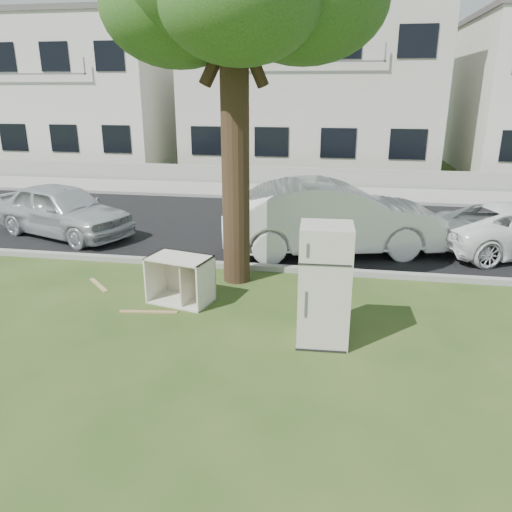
% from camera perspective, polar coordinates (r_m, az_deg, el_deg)
% --- Properties ---
extents(ground, '(120.00, 120.00, 0.00)m').
position_cam_1_polar(ground, '(8.55, -2.05, -7.20)').
color(ground, '#294719').
extents(road, '(120.00, 7.00, 0.01)m').
position_cam_1_polar(road, '(14.12, 2.93, 3.34)').
color(road, black).
rests_on(road, ground).
extents(kerb_near, '(120.00, 0.18, 0.12)m').
position_cam_1_polar(kerb_near, '(10.77, 0.61, -1.60)').
color(kerb_near, gray).
rests_on(kerb_near, ground).
extents(kerb_far, '(120.00, 0.18, 0.12)m').
position_cam_1_polar(kerb_far, '(17.55, 4.37, 6.33)').
color(kerb_far, gray).
rests_on(kerb_far, ground).
extents(sidewalk, '(120.00, 2.80, 0.01)m').
position_cam_1_polar(sidewalk, '(18.96, 4.80, 7.26)').
color(sidewalk, gray).
rests_on(sidewalk, ground).
extents(low_wall, '(120.00, 0.15, 0.70)m').
position_cam_1_polar(low_wall, '(20.47, 5.25, 9.07)').
color(low_wall, gray).
rests_on(low_wall, ground).
extents(townhouse_left, '(10.20, 8.16, 7.04)m').
position_cam_1_polar(townhouse_left, '(28.49, -19.62, 17.22)').
color(townhouse_left, silver).
rests_on(townhouse_left, ground).
extents(townhouse_center, '(11.22, 8.16, 7.44)m').
position_cam_1_polar(townhouse_center, '(25.08, 6.49, 18.53)').
color(townhouse_center, '#B5B3A5').
rests_on(townhouse_center, ground).
extents(fridge, '(0.80, 0.75, 1.86)m').
position_cam_1_polar(fridge, '(7.54, 7.82, -3.30)').
color(fridge, silver).
rests_on(fridge, ground).
extents(cabinet, '(1.23, 0.92, 0.86)m').
position_cam_1_polar(cabinet, '(9.17, -8.64, -2.66)').
color(cabinet, silver).
rests_on(cabinet, ground).
extents(plank_a, '(1.03, 0.22, 0.02)m').
position_cam_1_polar(plank_a, '(8.98, -12.17, -6.25)').
color(plank_a, '#AB8053').
rests_on(plank_a, ground).
extents(plank_b, '(0.67, 0.66, 0.02)m').
position_cam_1_polar(plank_b, '(10.41, -17.54, -3.18)').
color(plank_b, tan).
rests_on(plank_b, ground).
extents(plank_c, '(0.32, 0.69, 0.02)m').
position_cam_1_polar(plank_c, '(9.59, -10.59, -4.49)').
color(plank_c, tan).
rests_on(plank_c, ground).
extents(car_center, '(5.44, 3.03, 1.70)m').
position_cam_1_polar(car_center, '(11.83, 8.66, 4.36)').
color(car_center, white).
rests_on(car_center, ground).
extents(car_left, '(4.35, 2.95, 1.38)m').
position_cam_1_polar(car_left, '(14.10, -21.23, 4.93)').
color(car_left, '#B8BBC0').
rests_on(car_left, ground).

